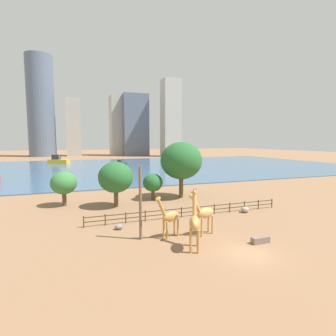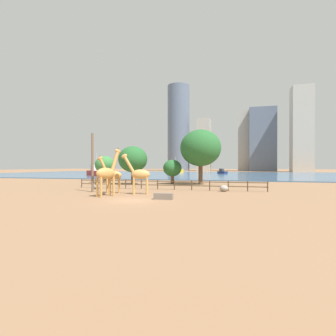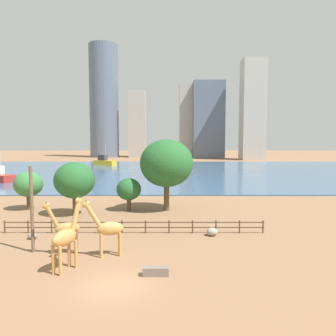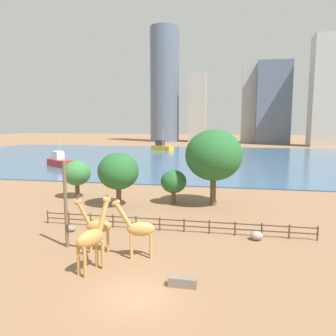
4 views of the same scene
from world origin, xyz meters
TOP-DOWN VIEW (x-y plane):
  - ground_plane at (0.00, 80.00)m, footprint 400.00×400.00m
  - harbor_water at (0.00, 77.00)m, footprint 180.00×86.00m
  - giraffe_tall at (-5.01, 6.03)m, footprint 2.95×1.40m
  - giraffe_companion at (-3.87, 2.65)m, footprint 1.92×3.16m
  - giraffe_young at (-1.42, 5.52)m, footprint 3.34×1.43m
  - utility_pole at (-7.86, 6.45)m, footprint 0.28×0.28m
  - boulder_near_fence at (-9.42, 10.08)m, footprint 0.88×0.76m
  - boulder_by_pole at (7.73, 11.16)m, footprint 1.09×1.04m
  - feeding_trough at (2.56, 1.69)m, footprint 1.80×0.60m
  - enclosure_fence at (-0.01, 12.00)m, footprint 26.12×0.14m
  - tree_left_large at (-15.33, 23.30)m, footprint 3.77×3.77m
  - tree_center_broad at (-1.79, 22.73)m, footprint 3.26×3.26m
  - tree_right_tall at (3.21, 22.72)m, footprint 6.99×6.99m
  - tree_left_small at (-8.18, 20.05)m, footprint 5.01×5.01m
  - boat_ferry at (3.43, 84.69)m, footprint 4.24×4.53m
  - boat_sailboat at (-20.07, 100.30)m, footprint 8.92×6.59m
  - boat_tug at (-34.00, 51.87)m, footprint 8.14×6.76m
  - skyline_tower_needle at (43.52, 136.44)m, footprint 10.67×10.16m
  - skyline_block_central at (14.38, 159.99)m, footprint 9.49×13.91m
  - skyline_tower_glass at (-31.90, 162.49)m, footprint 15.76×15.76m
  - skyline_block_left at (-13.56, 162.63)m, footprint 8.82×12.02m
  - skyline_block_right at (24.30, 149.45)m, footprint 15.92×8.31m

SIDE VIEW (x-z plane):
  - ground_plane at x=0.00m, z-range 0.00..0.00m
  - harbor_water at x=0.00m, z-range 0.00..0.20m
  - boulder_near_fence at x=-9.42m, z-range 0.00..0.57m
  - feeding_trough at x=2.56m, z-range 0.00..0.60m
  - boulder_by_pole at x=7.73m, z-range 0.00..0.78m
  - enclosure_fence at x=-0.01m, z-range 0.11..1.41m
  - boat_ferry at x=3.43m, z-range -0.12..1.89m
  - boat_tug at x=-34.00m, z-range -2.17..4.94m
  - boat_sailboat at x=-20.07m, z-range -2.34..5.28m
  - giraffe_tall at x=-5.01m, z-range -0.14..4.35m
  - giraffe_young at x=-1.42m, z-range -0.11..4.61m
  - giraffe_companion at x=-3.87m, z-range -0.19..5.06m
  - tree_center_broad at x=-1.79m, z-range 0.66..4.97m
  - tree_left_large at x=-15.33m, z-range 0.84..5.98m
  - utility_pole at x=-7.86m, z-range 0.00..7.22m
  - tree_left_small at x=-8.18m, z-range 1.04..7.67m
  - tree_right_tall at x=3.21m, z-range 1.56..11.02m
  - skyline_block_left at x=-13.56m, z-range 0.00..36.29m
  - skyline_block_central at x=14.38m, z-range 0.00..39.23m
  - skyline_block_right at x=24.30m, z-range 0.00..39.37m
  - skyline_tower_needle at x=43.52m, z-range 0.00..47.10m
  - skyline_tower_glass at x=-31.90m, z-range 0.00..61.22m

